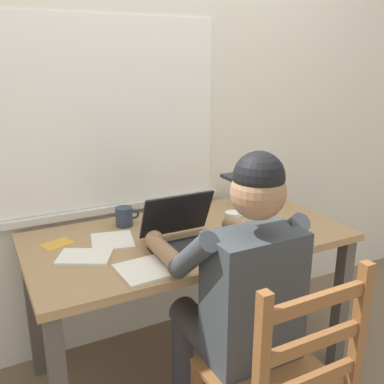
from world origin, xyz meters
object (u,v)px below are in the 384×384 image
at_px(coffee_mug_white, 233,222).
at_px(book_stack_main, 255,200).
at_px(landscape_photo_print, 57,244).
at_px(desk, 188,253).
at_px(coffee_mug_dark, 125,217).
at_px(computer_mouse, 242,238).
at_px(laptop, 187,235).
at_px(seated_person, 237,290).

bearing_deg(coffee_mug_white, book_stack_main, 39.12).
relative_size(coffee_mug_white, landscape_photo_print, 0.85).
bearing_deg(desk, coffee_mug_dark, 134.00).
bearing_deg(computer_mouse, landscape_photo_print, 154.91).
height_order(book_stack_main, landscape_photo_print, book_stack_main).
distance_m(laptop, landscape_photo_print, 0.58).
height_order(coffee_mug_white, book_stack_main, coffee_mug_white).
xyz_separation_m(seated_person, coffee_mug_white, (0.22, 0.39, 0.11)).
height_order(seated_person, landscape_photo_print, seated_person).
bearing_deg(desk, computer_mouse, -46.47).
relative_size(computer_mouse, book_stack_main, 0.53).
distance_m(seated_person, coffee_mug_dark, 0.73).
relative_size(desk, computer_mouse, 14.73).
xyz_separation_m(seated_person, laptop, (-0.05, 0.33, 0.11)).
bearing_deg(landscape_photo_print, coffee_mug_white, -35.57).
bearing_deg(coffee_mug_dark, coffee_mug_white, -34.83).
bearing_deg(book_stack_main, coffee_mug_dark, 175.10).
height_order(laptop, coffee_mug_dark, laptop).
distance_m(seated_person, coffee_mug_white, 0.46).
distance_m(desk, laptop, 0.20).
height_order(laptop, landscape_photo_print, laptop).
bearing_deg(landscape_photo_print, book_stack_main, -18.52).
relative_size(coffee_mug_white, coffee_mug_dark, 0.91).
bearing_deg(desk, seated_person, -92.60).
height_order(seated_person, coffee_mug_white, seated_person).
xyz_separation_m(coffee_mug_white, coffee_mug_dark, (-0.43, 0.30, -0.00)).
xyz_separation_m(seated_person, book_stack_main, (0.52, 0.63, 0.10)).
distance_m(coffee_mug_white, coffee_mug_dark, 0.53).
bearing_deg(desk, coffee_mug_white, -17.51).
distance_m(seated_person, laptop, 0.35).
distance_m(laptop, coffee_mug_dark, 0.39).
bearing_deg(coffee_mug_white, computer_mouse, -103.64).
xyz_separation_m(desk, laptop, (-0.07, -0.12, 0.15)).
bearing_deg(desk, book_stack_main, 19.30).
bearing_deg(seated_person, desk, 87.40).
height_order(laptop, coffee_mug_white, laptop).
distance_m(book_stack_main, landscape_photo_print, 1.07).
xyz_separation_m(coffee_mug_white, landscape_photo_print, (-0.77, 0.23, -0.05)).
bearing_deg(laptop, computer_mouse, -15.05).
height_order(desk, computer_mouse, computer_mouse).
distance_m(laptop, book_stack_main, 0.64).
distance_m(computer_mouse, coffee_mug_white, 0.13).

